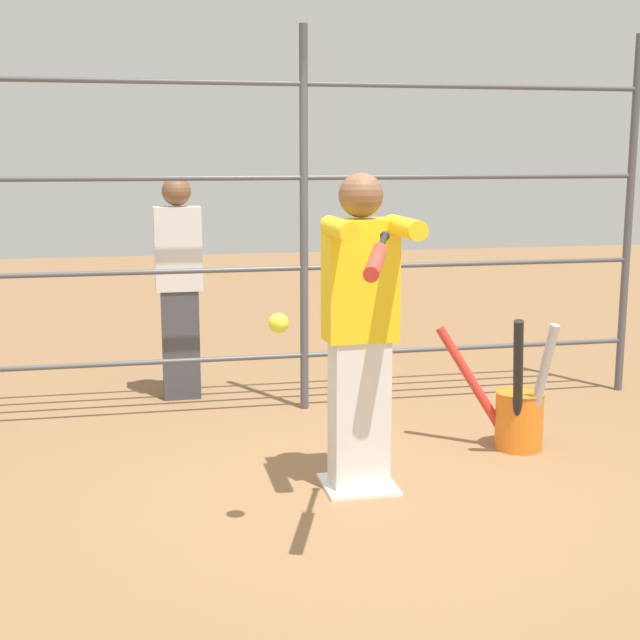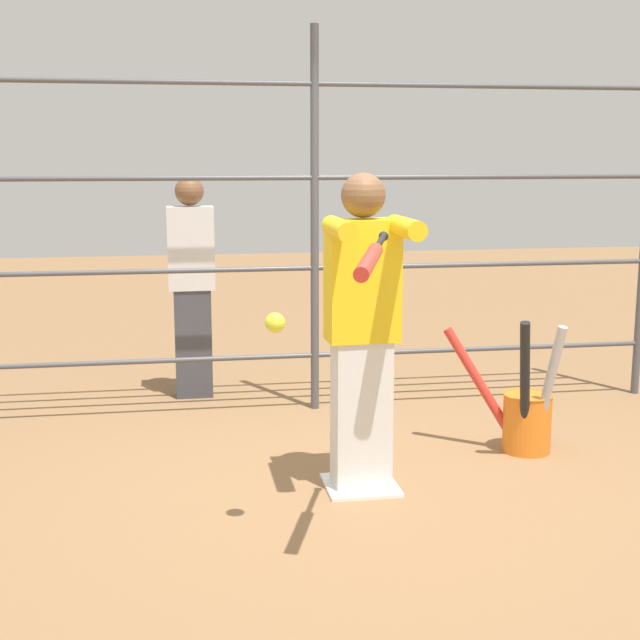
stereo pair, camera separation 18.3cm
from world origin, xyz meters
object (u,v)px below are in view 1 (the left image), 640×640
Objects in this scene: batter at (361,322)px; bystander_behind_fence at (179,285)px; bat_bucket at (517,413)px; softball_in_flight at (279,323)px; baseball_bat_swinging at (377,258)px.

batter reaches higher than bystander_behind_fence.
batter is at bearing 20.97° from bat_bucket.
bystander_behind_fence is (0.32, -2.68, -0.19)m from softball_in_flight.
baseball_bat_swinging is 2.20m from bat_bucket.
batter is 1.04× the size of bystander_behind_fence.
baseball_bat_swinging is at bearing 79.61° from batter.
softball_in_flight is at bearing 96.79° from bystander_behind_fence.
bat_bucket is at bearing -159.03° from batter.
softball_in_flight is at bearing 31.05° from bat_bucket.
softball_in_flight reaches higher than bat_bucket.
batter reaches higher than baseball_bat_swinging.
bystander_behind_fence is at bearing -39.90° from bat_bucket.
bystander_behind_fence is (2.00, -1.67, 0.63)m from bat_bucket.
batter is 18.15× the size of softball_in_flight.
baseball_bat_swinging is (0.17, 0.91, 0.46)m from batter.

